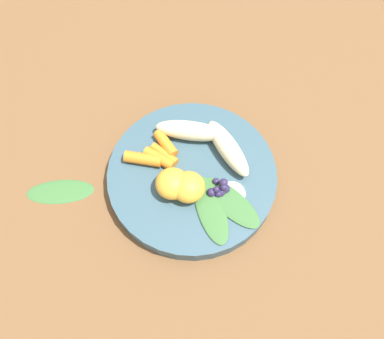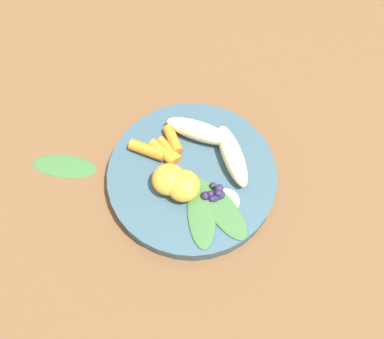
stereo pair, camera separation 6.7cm
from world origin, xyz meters
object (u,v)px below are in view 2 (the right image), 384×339
(bowl, at_px, (192,176))
(kale_leaf_stray, at_px, (64,166))
(banana_peeled_left, at_px, (199,131))
(banana_peeled_right, at_px, (232,155))
(orange_segment_near, at_px, (184,186))

(bowl, distance_m, kale_leaf_stray, 0.23)
(banana_peeled_left, height_order, banana_peeled_right, same)
(banana_peeled_right, bearing_deg, orange_segment_near, 109.55)
(banana_peeled_left, height_order, orange_segment_near, orange_segment_near)
(banana_peeled_right, height_order, orange_segment_near, orange_segment_near)
(bowl, bearing_deg, banana_peeled_left, -168.05)
(banana_peeled_left, bearing_deg, orange_segment_near, 97.52)
(bowl, distance_m, banana_peeled_right, 0.08)
(banana_peeled_left, distance_m, kale_leaf_stray, 0.25)
(bowl, height_order, kale_leaf_stray, bowl)
(bowl, bearing_deg, orange_segment_near, 1.08)
(banana_peeled_right, relative_size, orange_segment_near, 2.21)
(bowl, relative_size, banana_peeled_right, 2.38)
(banana_peeled_left, bearing_deg, banana_peeled_right, 160.11)
(banana_peeled_right, xyz_separation_m, orange_segment_near, (0.08, -0.05, 0.00))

